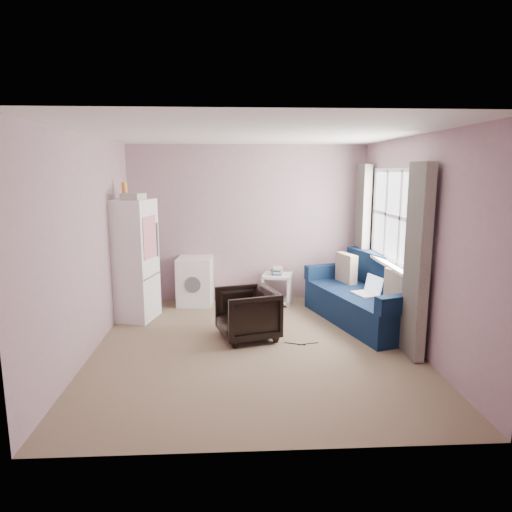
{
  "coord_description": "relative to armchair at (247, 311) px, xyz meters",
  "views": [
    {
      "loc": [
        -0.26,
        -5.22,
        2.09
      ],
      "look_at": [
        0.05,
        0.6,
        1.0
      ],
      "focal_mm": 32.0,
      "sensor_mm": 36.0,
      "label": 1
    }
  ],
  "objects": [
    {
      "name": "room",
      "position": [
        0.1,
        -0.28,
        0.9
      ],
      "size": [
        3.84,
        4.24,
        2.54
      ],
      "color": "#846E56",
      "rests_on": "ground"
    },
    {
      "name": "armchair",
      "position": [
        0.0,
        0.0,
        0.0
      ],
      "size": [
        0.81,
        0.84,
        0.7
      ],
      "primitive_type": "imported",
      "rotation": [
        0.0,
        0.0,
        -1.29
      ],
      "color": "black",
      "rests_on": "ground"
    },
    {
      "name": "fridge",
      "position": [
        -1.6,
        0.88,
        0.51
      ],
      "size": [
        0.71,
        0.71,
        1.94
      ],
      "rotation": [
        0.0,
        0.0,
        -0.25
      ],
      "color": "white",
      "rests_on": "ground"
    },
    {
      "name": "washing_machine",
      "position": [
        -0.77,
        1.55,
        0.04
      ],
      "size": [
        0.57,
        0.57,
        0.75
      ],
      "rotation": [
        0.0,
        0.0,
        -0.07
      ],
      "color": "white",
      "rests_on": "ground"
    },
    {
      "name": "side_table",
      "position": [
        0.53,
        1.49,
        -0.07
      ],
      "size": [
        0.52,
        0.52,
        0.6
      ],
      "rotation": [
        0.0,
        0.0,
        -0.23
      ],
      "color": "silver",
      "rests_on": "ground"
    },
    {
      "name": "sofa",
      "position": [
        1.73,
        0.54,
        -0.02
      ],
      "size": [
        1.46,
        2.21,
        0.91
      ],
      "rotation": [
        0.0,
        0.0,
        0.29
      ],
      "color": "#0E2344",
      "rests_on": "ground"
    },
    {
      "name": "window_dressing",
      "position": [
        1.86,
        0.41,
        0.75
      ],
      "size": [
        0.17,
        2.62,
        2.18
      ],
      "color": "white",
      "rests_on": "ground"
    },
    {
      "name": "floor_cables",
      "position": [
        0.65,
        -0.25,
        -0.35
      ],
      "size": [
        0.42,
        0.11,
        0.01
      ],
      "rotation": [
        0.0,
        0.0,
        -0.05
      ],
      "color": "black",
      "rests_on": "ground"
    }
  ]
}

